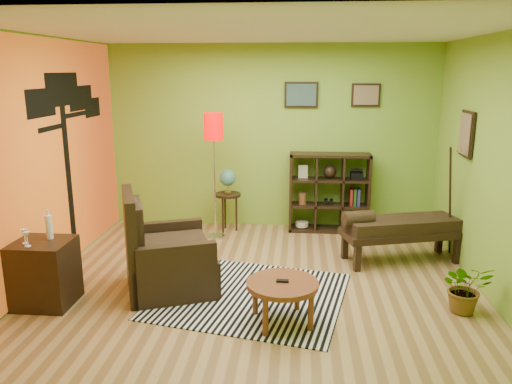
# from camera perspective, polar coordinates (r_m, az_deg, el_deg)

# --- Properties ---
(ground) EXTENTS (5.00, 5.00, 0.00)m
(ground) POSITION_cam_1_polar(r_m,az_deg,el_deg) (5.91, 0.36, -10.30)
(ground) COLOR #A8834F
(ground) RESTS_ON ground
(room_shell) EXTENTS (5.04, 4.54, 2.82)m
(room_shell) POSITION_cam_1_polar(r_m,az_deg,el_deg) (5.45, -0.57, 7.35)
(room_shell) COLOR #7BAB34
(room_shell) RESTS_ON ground
(zebra_rug) EXTENTS (2.29, 2.13, 0.01)m
(zebra_rug) POSITION_cam_1_polar(r_m,az_deg,el_deg) (5.58, -0.66, -11.73)
(zebra_rug) COLOR silver
(zebra_rug) RESTS_ON ground
(coffee_table) EXTENTS (0.70, 0.70, 0.45)m
(coffee_table) POSITION_cam_1_polar(r_m,az_deg,el_deg) (4.90, 3.04, -10.85)
(coffee_table) COLOR brown
(coffee_table) RESTS_ON ground
(armchair) EXTENTS (1.21, 1.19, 1.14)m
(armchair) POSITION_cam_1_polar(r_m,az_deg,el_deg) (5.70, -10.39, -7.69)
(armchair) COLOR black
(armchair) RESTS_ON ground
(side_cabinet) EXTENTS (0.59, 0.53, 1.01)m
(side_cabinet) POSITION_cam_1_polar(r_m,az_deg,el_deg) (5.73, -23.05, -8.46)
(side_cabinet) COLOR black
(side_cabinet) RESTS_ON ground
(floor_lamp) EXTENTS (0.28, 0.28, 1.83)m
(floor_lamp) POSITION_cam_1_polar(r_m,az_deg,el_deg) (7.09, -4.86, 6.17)
(floor_lamp) COLOR silver
(floor_lamp) RESTS_ON ground
(globe_table) EXTENTS (0.39, 0.39, 0.96)m
(globe_table) POSITION_cam_1_polar(r_m,az_deg,el_deg) (7.54, -3.25, 0.83)
(globe_table) COLOR black
(globe_table) RESTS_ON ground
(cube_shelf) EXTENTS (1.20, 0.35, 1.20)m
(cube_shelf) POSITION_cam_1_polar(r_m,az_deg,el_deg) (7.64, 8.45, -0.08)
(cube_shelf) COLOR black
(cube_shelf) RESTS_ON ground
(bench) EXTENTS (1.61, 0.93, 0.71)m
(bench) POSITION_cam_1_polar(r_m,az_deg,el_deg) (6.63, 15.97, -3.96)
(bench) COLOR black
(bench) RESTS_ON ground
(potted_plant) EXTENTS (0.50, 0.56, 0.42)m
(potted_plant) POSITION_cam_1_polar(r_m,az_deg,el_deg) (5.59, 22.79, -10.57)
(potted_plant) COLOR #26661E
(potted_plant) RESTS_ON ground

